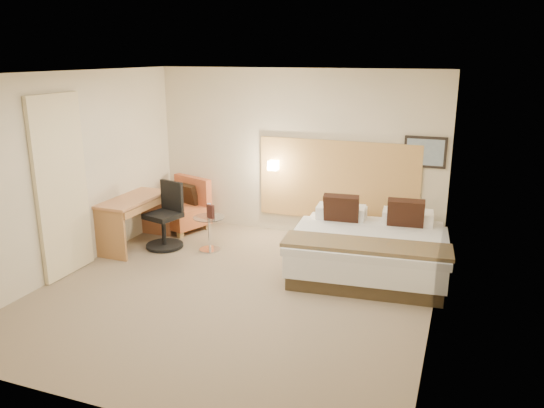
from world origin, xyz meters
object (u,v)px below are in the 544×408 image
at_px(lounge_chair, 183,209).
at_px(side_table, 209,232).
at_px(desk_chair, 166,221).
at_px(bed, 370,248).
at_px(desk, 134,208).

bearing_deg(lounge_chair, side_table, -41.41).
height_order(lounge_chair, desk_chair, desk_chair).
distance_m(lounge_chair, desk_chair, 0.92).
bearing_deg(lounge_chair, desk_chair, -77.03).
xyz_separation_m(lounge_chair, side_table, (0.91, -0.80, -0.05)).
xyz_separation_m(bed, lounge_chair, (-3.33, 0.71, 0.02)).
relative_size(bed, lounge_chair, 2.16).
bearing_deg(desk, side_table, 12.12).
bearing_deg(lounge_chair, bed, -12.00).
relative_size(bed, side_table, 3.61).
bearing_deg(side_table, desk_chair, -172.54).
height_order(desk, desk_chair, desk_chair).
distance_m(bed, desk, 3.61).
xyz_separation_m(bed, desk_chair, (-3.13, -0.18, 0.09)).
bearing_deg(bed, lounge_chair, 168.00).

